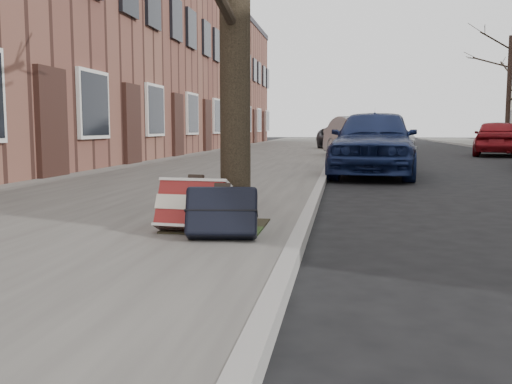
# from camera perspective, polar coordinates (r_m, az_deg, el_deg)

# --- Properties ---
(ground) EXTENTS (120.00, 120.00, 0.00)m
(ground) POSITION_cam_1_polar(r_m,az_deg,el_deg) (3.99, 21.54, -8.62)
(ground) COLOR black
(ground) RESTS_ON ground
(near_sidewalk) EXTENTS (5.00, 70.00, 0.12)m
(near_sidewalk) POSITION_cam_1_polar(r_m,az_deg,el_deg) (18.99, 0.20, 3.56)
(near_sidewalk) COLOR slate
(near_sidewalk) RESTS_ON ground
(house_near) EXTENTS (6.80, 40.00, 7.00)m
(house_near) POSITION_cam_1_polar(r_m,az_deg,el_deg) (21.73, -15.36, 12.78)
(house_near) COLOR brown
(house_near) RESTS_ON ground
(dirt_patch) EXTENTS (0.85, 0.85, 0.02)m
(dirt_patch) POSITION_cam_1_polar(r_m,az_deg,el_deg) (5.15, -3.87, -3.38)
(dirt_patch) COLOR black
(dirt_patch) RESTS_ON near_sidewalk
(suitcase_red) EXTENTS (0.62, 0.39, 0.46)m
(suitcase_red) POSITION_cam_1_polar(r_m,az_deg,el_deg) (4.87, -6.38, -1.37)
(suitcase_red) COLOR maroon
(suitcase_red) RESTS_ON near_sidewalk
(suitcase_navy) EXTENTS (0.60, 0.40, 0.44)m
(suitcase_navy) POSITION_cam_1_polar(r_m,az_deg,el_deg) (4.52, -3.45, -2.02)
(suitcase_navy) COLOR black
(suitcase_navy) RESTS_ON near_sidewalk
(car_near_front) EXTENTS (2.11, 4.35, 1.43)m
(car_near_front) POSITION_cam_1_polar(r_m,az_deg,el_deg) (12.26, 11.77, 4.93)
(car_near_front) COLOR #141F4A
(car_near_front) RESTS_ON ground
(car_near_mid) EXTENTS (2.78, 4.41, 1.37)m
(car_near_mid) POSITION_cam_1_polar(r_m,az_deg,el_deg) (18.21, 10.85, 5.30)
(car_near_mid) COLOR #ADB1B6
(car_near_mid) RESTS_ON ground
(car_near_back) EXTENTS (4.03, 5.80, 1.47)m
(car_near_back) POSITION_cam_1_polar(r_m,az_deg,el_deg) (26.74, 10.04, 5.74)
(car_near_back) COLOR #343338
(car_near_back) RESTS_ON ground
(car_far_back) EXTENTS (2.42, 4.08, 1.30)m
(car_far_back) POSITION_cam_1_polar(r_m,az_deg,el_deg) (22.59, 22.92, 5.02)
(car_far_back) COLOR maroon
(car_far_back) RESTS_ON ground
(tree_far_c) EXTENTS (0.23, 0.23, 5.42)m
(tree_far_c) POSITION_cam_1_polar(r_m,az_deg,el_deg) (31.41, 23.96, 9.20)
(tree_far_c) COLOR black
(tree_far_c) RESTS_ON far_sidewalk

